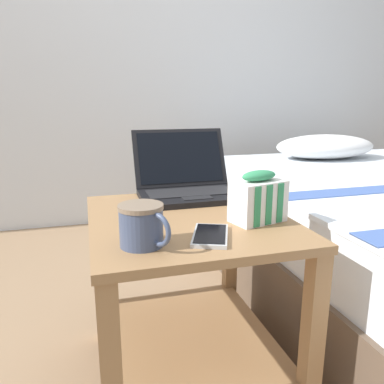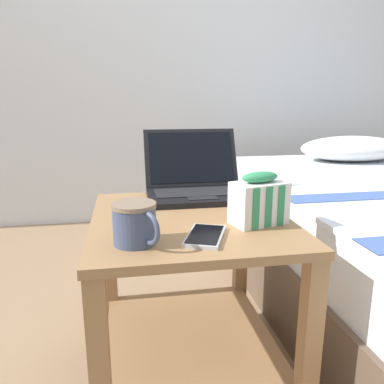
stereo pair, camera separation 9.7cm
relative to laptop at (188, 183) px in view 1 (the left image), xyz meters
name	(u,v)px [view 1 (the left image)]	position (x,y,z in m)	size (l,w,h in m)	color
ground_plane	(188,376)	(-0.06, -0.23, -0.56)	(8.00, 8.00, 0.00)	#937556
back_wall	(120,32)	(-0.06, 1.40, 0.69)	(8.00, 0.05, 2.50)	silver
bedside_table	(188,278)	(-0.06, -0.23, -0.23)	(0.53, 0.60, 0.52)	#997047
laptop	(188,183)	(0.00, 0.00, 0.00)	(0.33, 0.31, 0.21)	black
mug_front_left	(142,223)	(-0.21, -0.41, 0.01)	(0.10, 0.13, 0.09)	#3F4C6B
snack_bag	(258,199)	(0.10, -0.32, 0.02)	(0.15, 0.12, 0.14)	white
cell_phone	(210,235)	(-0.05, -0.40, -0.04)	(0.13, 0.17, 0.01)	#B7BABC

